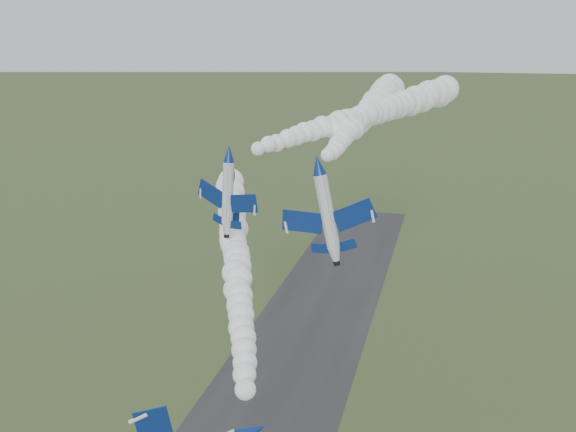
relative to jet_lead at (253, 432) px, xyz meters
name	(u,v)px	position (x,y,z in m)	size (l,w,h in m)	color
jet_lead	(253,432)	(0.00, 0.00, 0.00)	(6.74, 12.77, 10.04)	white
smoke_trail_jet_lead	(235,248)	(-13.69, 35.53, 1.57)	(4.60, 68.98, 4.60)	white
jet_pair_left	(228,153)	(-13.47, 33.24, 14.57)	(9.92, 11.36, 2.98)	white
smoke_trail_jet_pair_left	(370,114)	(-0.36, 64.48, 16.15)	(5.38, 62.49, 5.38)	white
jet_pair_right	(318,165)	(-2.35, 33.47, 13.70)	(11.26, 13.84, 3.94)	white
smoke_trail_jet_pair_right	(368,111)	(-1.93, 73.76, 15.51)	(5.78, 74.02, 5.78)	white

